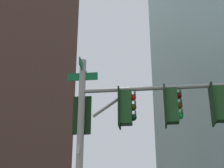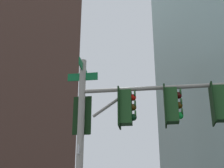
% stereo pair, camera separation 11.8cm
% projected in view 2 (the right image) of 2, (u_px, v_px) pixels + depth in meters
% --- Properties ---
extents(signal_pole_assembly, '(3.32, 4.23, 6.16)m').
position_uv_depth(signal_pole_assembly, '(132.00, 119.00, 9.51)').
color(signal_pole_assembly, '#9E998C').
rests_on(signal_pole_assembly, ground_plane).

